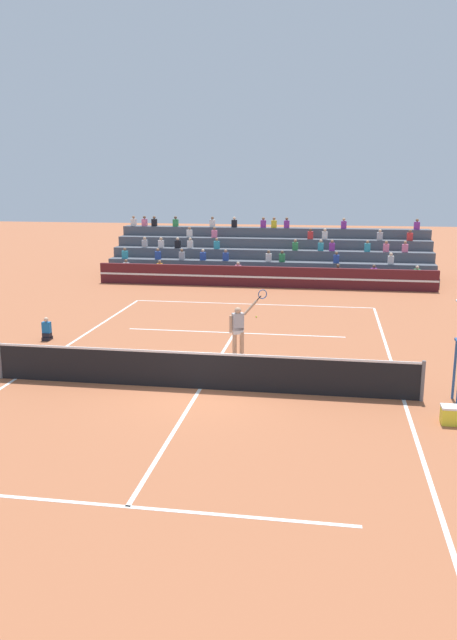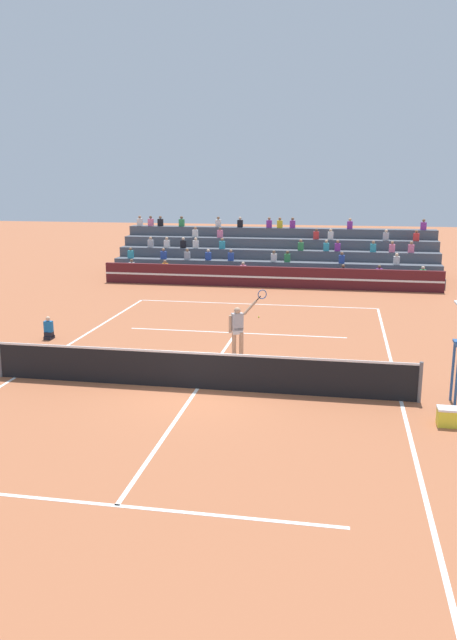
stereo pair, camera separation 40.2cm
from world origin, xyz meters
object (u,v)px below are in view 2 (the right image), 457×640
object	(u,v)px
tennis_ball	(259,317)
equipment_cooler	(448,417)
ball_kid_courtside	(49,330)
tennis_player	(238,330)

from	to	relation	value
tennis_ball	equipment_cooler	size ratio (longest dim) A/B	0.14
ball_kid_courtside	equipment_cooler	bearing A→B (deg)	-24.22
ball_kid_courtside	equipment_cooler	world-z (taller)	ball_kid_courtside
tennis_player	equipment_cooler	world-z (taller)	tennis_player
ball_kid_courtside	equipment_cooler	distance (m)	14.21
ball_kid_courtside	tennis_player	distance (m)	7.31
tennis_ball	equipment_cooler	world-z (taller)	equipment_cooler
tennis_ball	equipment_cooler	bearing A→B (deg)	-60.91
tennis_player	tennis_ball	size ratio (longest dim) A/B	33.77
ball_kid_courtside	tennis_ball	xyz separation A→B (m)	(7.04, 4.82, -0.30)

